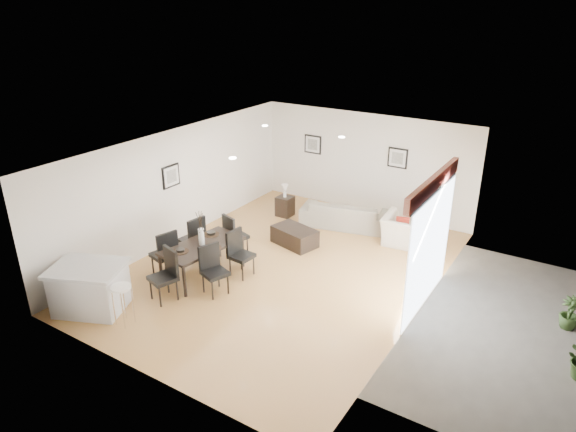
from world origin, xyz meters
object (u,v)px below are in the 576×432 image
Objects in this scene: dining_chair_head at (167,272)px; side_table at (285,206)px; armchair at (407,231)px; dining_chair_foot at (233,233)px; bar_stool at (121,292)px; dining_chair_wnear at (166,251)px; coffee_table at (295,236)px; dining_chair_efar at (238,250)px; dining_chair_enear at (212,266)px; dining_chair_wfar at (194,236)px; kitchen_island at (90,288)px; sofa at (345,214)px; dining_table at (202,248)px.

side_table is at bearing 110.78° from dining_chair_head.
armchair is 1.06× the size of dining_chair_head.
dining_chair_foot is 3.18m from bar_stool.
side_table is at bearing -168.90° from dining_chair_wnear.
coffee_table is (-2.26, -1.41, -0.15)m from armchair.
dining_chair_wnear is 1.50m from dining_chair_efar.
dining_chair_efar is at bearing -83.38° from coffee_table.
dining_chair_enear is 0.88m from dining_chair_head.
dining_chair_wfar is 1.46m from dining_chair_enear.
dining_chair_foot is 0.62× the size of kitchen_island.
armchair is at bearing 159.93° from sofa.
dining_chair_wfar is at bearing -164.82° from dining_chair_wnear.
dining_chair_enear reaches higher than dining_chair_efar.
kitchen_island is at bearing 180.00° from bar_stool.
dining_chair_enear is at bearing 107.81° from dining_chair_wnear.
dining_chair_wnear is 0.87m from dining_chair_wfar.
dining_chair_foot reaches higher than dining_table.
dining_table is at bearing -96.15° from coffee_table.
bar_stool reaches higher than sofa.
dining_table is at bearing 130.78° from dining_chair_efar.
armchair is 6.60m from bar_stool.
dining_chair_enear is at bearing -25.77° from dining_table.
dining_chair_head is (0.03, -1.06, -0.06)m from dining_table.
kitchen_island is (-1.52, -2.55, -0.10)m from dining_chair_efar.
bar_stool is at bearing 56.24° from armchair.
bar_stool is (-0.63, -1.71, 0.10)m from dining_chair_enear.
sofa is 4.15m from dining_table.
dining_chair_enear is 1.30× the size of bar_stool.
kitchen_island reaches higher than side_table.
dining_table is 1.75× the size of dining_chair_head.
coffee_table is at bearing 78.66° from bar_stool.
dining_table is at bearing 89.41° from bar_stool.
kitchen_island is at bearing 49.85° from armchair.
side_table is 5.79m from bar_stool.
coffee_table is at bearing -50.02° from side_table.
bar_stool is (-1.41, -6.01, 0.33)m from sofa.
dining_chair_foot is 3.30m from kitchen_island.
dining_table is 1.83× the size of dining_chair_efar.
sofa is 1.70m from side_table.
side_table is at bearing 32.21° from dining_chair_enear.
sofa is 2.15× the size of dining_chair_wfar.
sofa is 2.24× the size of dining_chair_enear.
dining_chair_efar is at bearing 19.89° from dining_chair_enear.
armchair is 0.61× the size of dining_table.
sofa is 1.42× the size of kitchen_island.
armchair is (1.73, -0.21, 0.03)m from sofa.
dining_chair_head is 1.35× the size of bar_stool.
dining_chair_wnear is at bearing 8.54° from dining_chair_wfar.
dining_chair_enear is (0.61, -0.40, -0.08)m from dining_table.
dining_chair_wfar is 1.61m from dining_chair_head.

